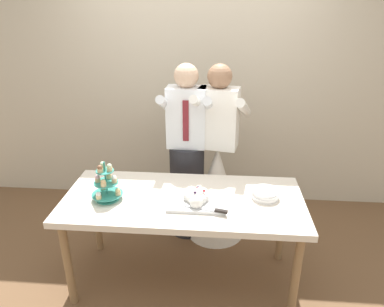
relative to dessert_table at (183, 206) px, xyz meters
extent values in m
plane|color=brown|center=(0.00, 0.00, -0.70)|extent=(8.00, 8.00, 0.00)
cube|color=beige|center=(0.00, 1.43, 0.75)|extent=(5.20, 0.10, 2.90)
cube|color=silver|center=(0.00, 0.00, 0.05)|extent=(1.80, 0.80, 0.05)
cylinder|color=olive|center=(-0.82, -0.32, -0.34)|extent=(0.06, 0.06, 0.72)
cylinder|color=olive|center=(0.82, -0.32, -0.34)|extent=(0.06, 0.06, 0.72)
cylinder|color=olive|center=(-0.82, 0.32, -0.34)|extent=(0.06, 0.06, 0.72)
cylinder|color=olive|center=(0.82, 0.32, -0.34)|extent=(0.06, 0.06, 0.72)
cylinder|color=teal|center=(-0.56, -0.06, 0.08)|extent=(0.17, 0.17, 0.01)
cylinder|color=teal|center=(-0.56, -0.06, 0.23)|extent=(0.01, 0.01, 0.31)
cylinder|color=teal|center=(-0.56, -0.06, 0.12)|extent=(0.23, 0.23, 0.01)
cylinder|color=#D1B784|center=(-0.47, -0.08, 0.14)|extent=(0.04, 0.04, 0.03)
sphere|color=#D6B27A|center=(-0.47, -0.08, 0.16)|extent=(0.04, 0.04, 0.04)
cylinder|color=#D1B784|center=(-0.61, 0.01, 0.14)|extent=(0.04, 0.04, 0.03)
sphere|color=white|center=(-0.61, 0.01, 0.16)|extent=(0.04, 0.04, 0.04)
cylinder|color=#D1B784|center=(-0.60, -0.14, 0.14)|extent=(0.04, 0.04, 0.03)
sphere|color=white|center=(-0.60, -0.14, 0.16)|extent=(0.04, 0.04, 0.04)
cylinder|color=teal|center=(-0.56, -0.06, 0.21)|extent=(0.18, 0.18, 0.01)
cylinder|color=#D1B784|center=(-0.50, -0.06, 0.23)|extent=(0.04, 0.04, 0.03)
sphere|color=white|center=(-0.50, -0.06, 0.25)|extent=(0.04, 0.04, 0.04)
cylinder|color=#D1B784|center=(-0.56, 0.00, 0.23)|extent=(0.04, 0.04, 0.03)
sphere|color=#D6B27A|center=(-0.56, 0.00, 0.25)|extent=(0.04, 0.04, 0.04)
cylinder|color=#D1B784|center=(-0.62, -0.06, 0.23)|extent=(0.04, 0.04, 0.03)
sphere|color=#EAB7C6|center=(-0.62, -0.06, 0.25)|extent=(0.04, 0.04, 0.04)
cylinder|color=#D1B784|center=(-0.56, -0.13, 0.23)|extent=(0.04, 0.04, 0.03)
sphere|color=#D6B27A|center=(-0.56, -0.13, 0.25)|extent=(0.04, 0.04, 0.04)
cylinder|color=teal|center=(-0.56, -0.06, 0.31)|extent=(0.13, 0.13, 0.01)
cylinder|color=#D1B784|center=(-0.52, -0.07, 0.33)|extent=(0.04, 0.04, 0.03)
sphere|color=beige|center=(-0.52, -0.07, 0.35)|extent=(0.04, 0.04, 0.04)
cylinder|color=#D1B784|center=(-0.58, -0.04, 0.33)|extent=(0.04, 0.04, 0.03)
sphere|color=beige|center=(-0.58, -0.04, 0.35)|extent=(0.04, 0.04, 0.04)
cylinder|color=#D1B784|center=(-0.58, -0.09, 0.33)|extent=(0.04, 0.04, 0.03)
sphere|color=brown|center=(-0.58, -0.09, 0.35)|extent=(0.04, 0.04, 0.04)
cube|color=silver|center=(0.11, -0.06, 0.09)|extent=(0.42, 0.31, 0.02)
sphere|color=white|center=(0.16, -0.06, 0.12)|extent=(0.07, 0.07, 0.07)
sphere|color=white|center=(0.15, -0.03, 0.13)|extent=(0.10, 0.10, 0.10)
sphere|color=white|center=(0.11, 0.00, 0.13)|extent=(0.08, 0.08, 0.08)
sphere|color=white|center=(0.06, -0.02, 0.13)|extent=(0.10, 0.10, 0.10)
sphere|color=white|center=(0.04, -0.06, 0.12)|extent=(0.07, 0.07, 0.07)
sphere|color=white|center=(0.08, -0.09, 0.13)|extent=(0.09, 0.09, 0.09)
sphere|color=white|center=(0.11, -0.15, 0.13)|extent=(0.10, 0.10, 0.10)
sphere|color=white|center=(0.14, -0.10, 0.12)|extent=(0.07, 0.07, 0.07)
sphere|color=white|center=(0.11, -0.06, 0.14)|extent=(0.11, 0.11, 0.11)
sphere|color=#DB474C|center=(0.09, -0.03, 0.18)|extent=(0.02, 0.02, 0.02)
sphere|color=#B21923|center=(0.11, -0.06, 0.19)|extent=(0.02, 0.02, 0.02)
sphere|color=#2D1938|center=(0.10, -0.10, 0.18)|extent=(0.02, 0.02, 0.02)
sphere|color=#B21923|center=(0.16, -0.07, 0.18)|extent=(0.02, 0.02, 0.02)
sphere|color=#2D1938|center=(0.11, -0.01, 0.18)|extent=(0.02, 0.02, 0.02)
cube|color=silver|center=(0.14, -0.18, 0.10)|extent=(0.23, 0.07, 0.00)
cube|color=black|center=(0.29, -0.21, 0.11)|extent=(0.09, 0.05, 0.02)
cylinder|color=white|center=(0.61, 0.05, 0.08)|extent=(0.20, 0.20, 0.01)
cylinder|color=white|center=(0.61, 0.05, 0.09)|extent=(0.20, 0.20, 0.01)
cylinder|color=white|center=(0.61, 0.05, 0.10)|extent=(0.20, 0.20, 0.01)
cylinder|color=white|center=(0.62, 0.05, 0.11)|extent=(0.20, 0.20, 0.01)
cylinder|color=white|center=(0.62, 0.05, 0.12)|extent=(0.20, 0.20, 0.01)
cylinder|color=white|center=(0.61, 0.05, 0.13)|extent=(0.20, 0.20, 0.01)
cylinder|color=#232328|center=(-0.04, 0.68, -0.24)|extent=(0.32, 0.32, 0.92)
cube|color=white|center=(-0.04, 0.68, 0.49)|extent=(0.35, 0.21, 0.54)
sphere|color=#D8B293|center=(-0.04, 0.68, 0.85)|extent=(0.21, 0.21, 0.21)
cylinder|color=white|center=(-0.22, 0.68, 0.60)|extent=(0.09, 0.49, 0.28)
cylinder|color=white|center=(0.16, 0.67, 0.60)|extent=(0.09, 0.49, 0.28)
cube|color=maroon|center=(-0.03, 0.57, 0.49)|extent=(0.05, 0.01, 0.36)
cone|color=white|center=(0.24, 0.67, -0.24)|extent=(0.56, 0.56, 0.92)
cube|color=white|center=(0.24, 0.67, 0.49)|extent=(0.37, 0.26, 0.54)
sphere|color=#997054|center=(0.24, 0.67, 0.85)|extent=(0.21, 0.21, 0.21)
cylinder|color=white|center=(0.08, 0.71, 0.60)|extent=(0.17, 0.49, 0.28)
cylinder|color=white|center=(0.45, 0.64, 0.60)|extent=(0.17, 0.49, 0.28)
camera|label=1|loc=(0.26, -2.30, 1.45)|focal=33.24mm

